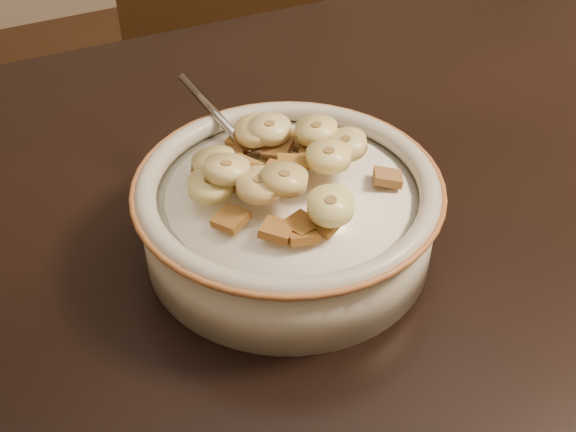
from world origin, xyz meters
name	(u,v)px	position (x,y,z in m)	size (l,w,h in m)	color
table	(561,236)	(0.00, 0.00, 0.73)	(1.40, 0.90, 0.04)	black
chair	(272,127)	(0.05, 0.66, 0.43)	(0.38, 0.38, 0.87)	black
cereal_bowl	(288,221)	(-0.21, 0.07, 0.78)	(0.21, 0.21, 0.05)	#ABA48F
milk	(288,194)	(-0.21, 0.07, 0.80)	(0.18, 0.18, 0.00)	white
spoon	(262,166)	(-0.22, 0.10, 0.81)	(0.04, 0.05, 0.01)	#9D9D9D
cereal_square_0	(279,133)	(-0.19, 0.13, 0.81)	(0.02, 0.02, 0.01)	olive
cereal_square_1	(277,230)	(-0.24, 0.02, 0.81)	(0.02, 0.02, 0.01)	brown
cereal_square_2	(312,159)	(-0.19, 0.07, 0.82)	(0.02, 0.02, 0.01)	brown
cereal_square_3	(388,177)	(-0.15, 0.04, 0.81)	(0.02, 0.02, 0.01)	brown
cereal_square_4	(205,176)	(-0.26, 0.10, 0.81)	(0.02, 0.02, 0.01)	brown
cereal_square_5	(301,225)	(-0.23, 0.02, 0.81)	(0.02, 0.02, 0.01)	#8E5A1D
cereal_square_6	(278,149)	(-0.20, 0.10, 0.81)	(0.02, 0.02, 0.01)	brown
cereal_square_7	(245,175)	(-0.24, 0.08, 0.82)	(0.02, 0.02, 0.01)	brown
cereal_square_8	(243,141)	(-0.22, 0.14, 0.81)	(0.02, 0.02, 0.01)	olive
cereal_square_9	(231,219)	(-0.27, 0.05, 0.81)	(0.02, 0.02, 0.01)	brown
cereal_square_10	(229,157)	(-0.24, 0.11, 0.81)	(0.02, 0.02, 0.01)	brown
cereal_square_11	(248,143)	(-0.22, 0.13, 0.81)	(0.02, 0.02, 0.01)	brown
cereal_square_12	(325,221)	(-0.21, 0.02, 0.81)	(0.02, 0.02, 0.01)	brown
cereal_square_13	(269,141)	(-0.20, 0.13, 0.81)	(0.02, 0.02, 0.01)	brown
cereal_square_14	(243,181)	(-0.24, 0.08, 0.82)	(0.02, 0.02, 0.01)	#9B6828
cereal_square_15	(302,141)	(-0.18, 0.11, 0.81)	(0.02, 0.02, 0.01)	olive
cereal_square_16	(320,146)	(-0.18, 0.09, 0.82)	(0.02, 0.02, 0.01)	brown
cereal_square_17	(300,235)	(-0.23, 0.02, 0.81)	(0.02, 0.02, 0.01)	brown
cereal_square_18	(292,163)	(-0.21, 0.07, 0.82)	(0.02, 0.02, 0.01)	brown
cereal_square_19	(327,142)	(-0.16, 0.10, 0.81)	(0.02, 0.02, 0.01)	brown
cereal_square_20	(245,169)	(-0.24, 0.09, 0.82)	(0.02, 0.02, 0.01)	olive
cereal_square_21	(277,173)	(-0.22, 0.06, 0.83)	(0.02, 0.02, 0.01)	brown
banana_slice_0	(214,162)	(-0.26, 0.10, 0.82)	(0.03, 0.03, 0.01)	#CDC577
banana_slice_1	(270,129)	(-0.20, 0.12, 0.82)	(0.03, 0.03, 0.01)	#FFE889
banana_slice_2	(227,169)	(-0.26, 0.08, 0.83)	(0.03, 0.03, 0.01)	#D7C97E
banana_slice_3	(259,185)	(-0.24, 0.05, 0.83)	(0.03, 0.03, 0.01)	#E0C77B
banana_slice_4	(256,130)	(-0.21, 0.12, 0.82)	(0.03, 0.03, 0.01)	#FFE18D
banana_slice_5	(316,130)	(-0.18, 0.09, 0.83)	(0.03, 0.03, 0.01)	#E0D378
banana_slice_6	(210,186)	(-0.27, 0.08, 0.82)	(0.03, 0.03, 0.01)	#D1C979
banana_slice_7	(329,156)	(-0.19, 0.06, 0.83)	(0.03, 0.03, 0.01)	#EEC972
banana_slice_8	(345,145)	(-0.17, 0.07, 0.83)	(0.03, 0.03, 0.01)	#D2B675
banana_slice_9	(284,179)	(-0.23, 0.05, 0.83)	(0.03, 0.03, 0.01)	#D5C36D
banana_slice_10	(331,206)	(-0.21, 0.02, 0.82)	(0.03, 0.03, 0.01)	#E2D86E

